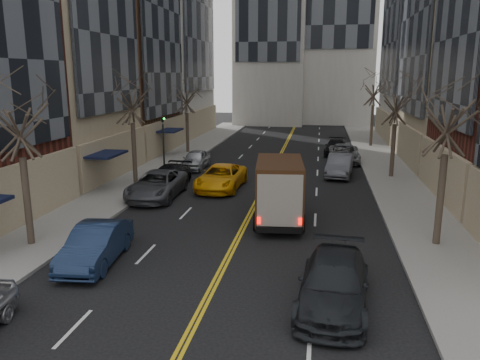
{
  "coord_description": "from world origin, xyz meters",
  "views": [
    {
      "loc": [
        3.56,
        -9.64,
        7.47
      ],
      "look_at": [
        -0.32,
        13.04,
        2.2
      ],
      "focal_mm": 35.0,
      "sensor_mm": 36.0,
      "label": 1
    }
  ],
  "objects_px": {
    "ups_truck": "(279,190)",
    "pedestrian": "(269,211)",
    "taxi": "(221,177)",
    "observer_sedan": "(334,283)"
  },
  "relations": [
    {
      "from": "observer_sedan",
      "to": "pedestrian",
      "type": "bearing_deg",
      "value": 116.82
    },
    {
      "from": "observer_sedan",
      "to": "taxi",
      "type": "height_order",
      "value": "observer_sedan"
    },
    {
      "from": "ups_truck",
      "to": "pedestrian",
      "type": "xyz_separation_m",
      "value": [
        -0.34,
        -1.41,
        -0.7
      ]
    },
    {
      "from": "observer_sedan",
      "to": "taxi",
      "type": "bearing_deg",
      "value": 119.86
    },
    {
      "from": "taxi",
      "to": "ups_truck",
      "type": "bearing_deg",
      "value": -52.87
    },
    {
      "from": "ups_truck",
      "to": "observer_sedan",
      "type": "distance_m",
      "value": 9.09
    },
    {
      "from": "taxi",
      "to": "observer_sedan",
      "type": "bearing_deg",
      "value": -62.77
    },
    {
      "from": "ups_truck",
      "to": "pedestrian",
      "type": "distance_m",
      "value": 1.61
    },
    {
      "from": "ups_truck",
      "to": "taxi",
      "type": "xyz_separation_m",
      "value": [
        -4.36,
        6.28,
        -0.86
      ]
    },
    {
      "from": "ups_truck",
      "to": "taxi",
      "type": "distance_m",
      "value": 7.69
    }
  ]
}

